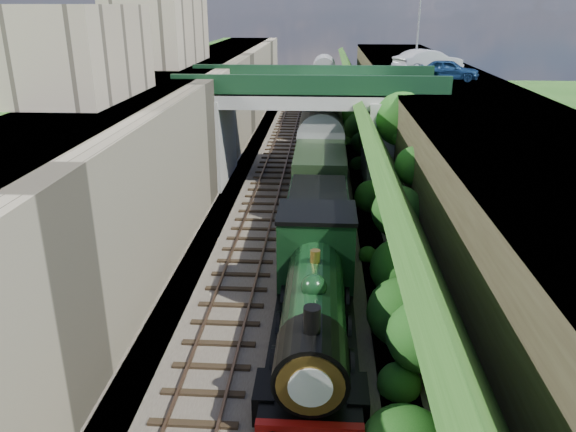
{
  "coord_description": "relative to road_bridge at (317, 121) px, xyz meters",
  "views": [
    {
      "loc": [
        1.39,
        -11.44,
        10.95
      ],
      "look_at": [
        0.0,
        9.92,
        2.91
      ],
      "focal_mm": 35.0,
      "sensor_mm": 36.0,
      "label": 1
    }
  ],
  "objects": [
    {
      "name": "car_silver",
      "position": [
        7.96,
        7.64,
        3.03
      ],
      "size": [
        5.44,
        3.87,
        1.7
      ],
      "primitive_type": "imported",
      "rotation": [
        0.0,
        0.0,
        2.02
      ],
      "color": "#A1A1A5",
      "rests_on": "street_plateau_right"
    },
    {
      "name": "building_far",
      "position": [
        -11.44,
        6.0,
        5.92
      ],
      "size": [
        5.0,
        10.0,
        6.0
      ],
      "primitive_type": "cube",
      "color": "gray",
      "rests_on": "street_plateau_left"
    },
    {
      "name": "street_plateau_left",
      "position": [
        -9.94,
        -4.0,
        -0.58
      ],
      "size": [
        6.0,
        90.0,
        7.0
      ],
      "primitive_type": "cube",
      "color": "#262628",
      "rests_on": "ground"
    },
    {
      "name": "coach_rear",
      "position": [
        0.26,
        38.19,
        -2.03
      ],
      "size": [
        2.9,
        18.0,
        3.7
      ],
      "color": "black",
      "rests_on": "trackbed"
    },
    {
      "name": "coach_middle",
      "position": [
        0.26,
        19.39,
        -2.03
      ],
      "size": [
        2.9,
        18.0,
        3.7
      ],
      "color": "black",
      "rests_on": "trackbed"
    },
    {
      "name": "locomotive",
      "position": [
        0.26,
        -19.38,
        -2.18
      ],
      "size": [
        3.1,
        10.22,
        3.83
      ],
      "color": "black",
      "rests_on": "trackbed"
    },
    {
      "name": "track_right",
      "position": [
        0.26,
        -4.0,
        -3.83
      ],
      "size": [
        2.5,
        90.0,
        0.2
      ],
      "color": "black",
      "rests_on": "trackbed"
    },
    {
      "name": "track_left",
      "position": [
        -2.94,
        -4.0,
        -3.83
      ],
      "size": [
        2.5,
        90.0,
        0.2
      ],
      "color": "black",
      "rests_on": "trackbed"
    },
    {
      "name": "coach_front",
      "position": [
        0.26,
        0.59,
        -2.03
      ],
      "size": [
        2.9,
        18.0,
        3.7
      ],
      "color": "black",
      "rests_on": "trackbed"
    },
    {
      "name": "lamppost",
      "position": [
        7.11,
        7.74,
        5.49
      ],
      "size": [
        0.87,
        0.15,
        6.0
      ],
      "color": "gray",
      "rests_on": "street_plateau_right"
    },
    {
      "name": "tree",
      "position": [
        4.97,
        -2.03,
        0.57
      ],
      "size": [
        3.6,
        3.8,
        6.6
      ],
      "color": "black",
      "rests_on": "ground"
    },
    {
      "name": "road_bridge",
      "position": [
        0.0,
        0.0,
        0.0
      ],
      "size": [
        16.0,
        6.4,
        7.25
      ],
      "color": "gray",
      "rests_on": "ground"
    },
    {
      "name": "building_near",
      "position": [
        -10.44,
        -10.0,
        4.92
      ],
      "size": [
        4.0,
        8.0,
        4.0
      ],
      "primitive_type": "cube",
      "color": "gray",
      "rests_on": "street_plateau_left"
    },
    {
      "name": "embankment_slope",
      "position": [
        3.89,
        -7.52,
        -1.57
      ],
      "size": [
        4.6,
        90.0,
        6.46
      ],
      "color": "#1E4714",
      "rests_on": "ground"
    },
    {
      "name": "car_blue",
      "position": [
        8.64,
        3.64,
        2.85
      ],
      "size": [
        4.24,
        2.46,
        1.36
      ],
      "primitive_type": "imported",
      "rotation": [
        0.0,
        0.0,
        1.34
      ],
      "color": "navy",
      "rests_on": "street_plateau_right"
    },
    {
      "name": "trackbed",
      "position": [
        -0.94,
        -4.0,
        -3.98
      ],
      "size": [
        10.0,
        90.0,
        0.2
      ],
      "primitive_type": "cube",
      "color": "#473F38",
      "rests_on": "ground"
    },
    {
      "name": "street_plateau_right",
      "position": [
        8.56,
        -4.0,
        -0.95
      ],
      "size": [
        8.0,
        90.0,
        6.25
      ],
      "primitive_type": "cube",
      "color": "#262628",
      "rests_on": "ground"
    },
    {
      "name": "retaining_wall",
      "position": [
        -6.44,
        -4.0,
        -0.58
      ],
      "size": [
        1.0,
        90.0,
        7.0
      ],
      "primitive_type": "cube",
      "color": "#756B56",
      "rests_on": "ground"
    },
    {
      "name": "tender",
      "position": [
        0.26,
        -12.01,
        -2.46
      ],
      "size": [
        2.7,
        6.0,
        3.05
      ],
      "color": "black",
      "rests_on": "trackbed"
    }
  ]
}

